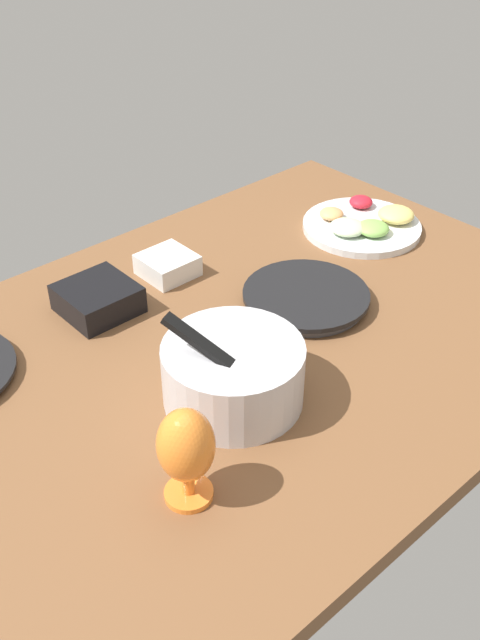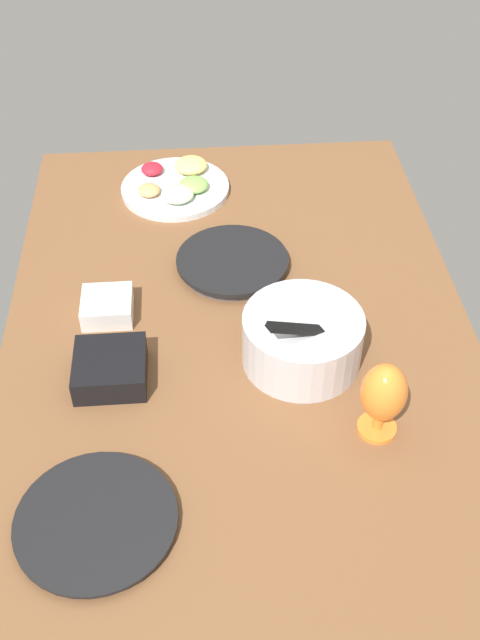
{
  "view_description": "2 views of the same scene",
  "coord_description": "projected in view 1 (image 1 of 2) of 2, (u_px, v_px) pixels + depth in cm",
  "views": [
    {
      "loc": [
        73.62,
        85.84,
        87.57
      ],
      "look_at": [
        -3.17,
        0.9,
        5.58
      ],
      "focal_mm": 40.58,
      "sensor_mm": 36.0,
      "label": 1
    },
    {
      "loc": [
        118.79,
        -9.06,
        115.76
      ],
      "look_at": [
        1.73,
        -0.06,
        5.58
      ],
      "focal_mm": 42.19,
      "sensor_mm": 36.0,
      "label": 2
    }
  ],
  "objects": [
    {
      "name": "ground_plane",
      "position": [
        225.0,
        355.0,
        1.44
      ],
      "size": [
        160.0,
        104.0,
        4.0
      ],
      "primitive_type": "cube",
      "color": "brown"
    },
    {
      "name": "dinner_plate_left",
      "position": [
        307.0,
        298.0,
        1.54
      ],
      "size": [
        27.2,
        27.2,
        2.92
      ],
      "color": "#4C4C51",
      "rests_on": "ground_plane"
    },
    {
      "name": "mixing_bowl",
      "position": [
        233.0,
        372.0,
        1.27
      ],
      "size": [
        25.22,
        25.22,
        18.17
      ],
      "color": "silver",
      "rests_on": "ground_plane"
    },
    {
      "name": "fruit_platter",
      "position": [
        364.0,
        224.0,
        1.81
      ],
      "size": [
        29.6,
        29.6,
        5.24
      ],
      "color": "silver",
      "rests_on": "ground_plane"
    },
    {
      "name": "hurricane_glass_orange",
      "position": [
        186.0,
        448.0,
        1.06
      ],
      "size": [
        8.85,
        8.85,
        17.28
      ],
      "color": "orange",
      "rests_on": "ground_plane"
    },
    {
      "name": "square_bowl_black",
      "position": [
        98.0,
        297.0,
        1.51
      ],
      "size": [
        14.7,
        14.7,
        5.94
      ],
      "color": "black",
      "rests_on": "ground_plane"
    },
    {
      "name": "square_bowl_white",
      "position": [
        168.0,
        264.0,
        1.63
      ],
      "size": [
        11.26,
        11.26,
        4.88
      ],
      "color": "white",
      "rests_on": "ground_plane"
    }
  ]
}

